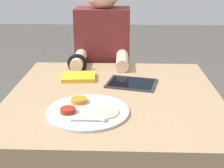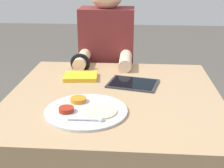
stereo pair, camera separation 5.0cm
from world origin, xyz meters
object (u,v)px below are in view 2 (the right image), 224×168
(thali_tray, at_px, (86,110))
(tablet_device, at_px, (133,83))
(person_diner, at_px, (107,80))
(red_notebook, at_px, (81,77))

(thali_tray, distance_m, tablet_device, 0.37)
(thali_tray, xyz_separation_m, person_diner, (0.01, 0.80, -0.17))
(thali_tray, bearing_deg, person_diner, 89.29)
(tablet_device, bearing_deg, person_diner, 109.42)
(thali_tray, height_order, tablet_device, thali_tray)
(thali_tray, xyz_separation_m, tablet_device, (0.18, 0.32, -0.00))
(thali_tray, relative_size, person_diner, 0.26)
(red_notebook, relative_size, person_diner, 0.14)
(red_notebook, height_order, person_diner, person_diner)
(red_notebook, bearing_deg, tablet_device, -13.70)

